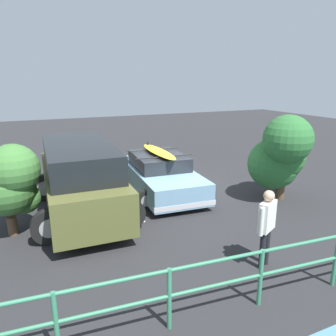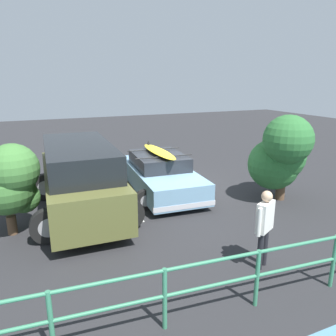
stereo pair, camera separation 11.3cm
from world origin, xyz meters
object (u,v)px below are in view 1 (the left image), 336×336
suv_car (80,178)px  person_bystander (267,222)px  bush_near_right (10,182)px  sedan_car (160,174)px  bush_near_left (281,154)px

suv_car → person_bystander: bearing=124.0°
suv_car → bush_near_right: bearing=21.1°
sedan_car → suv_car: suv_car is taller
sedan_car → bush_near_right: 4.56m
person_bystander → sedan_car: bearing=-88.2°
sedan_car → person_bystander: bearing=91.8°
sedan_car → bush_near_left: size_ratio=1.65×
suv_car → bush_near_right: size_ratio=2.31×
bush_near_left → bush_near_right: 7.30m
sedan_car → suv_car: (2.62, 0.77, 0.41)m
person_bystander → bush_near_right: bush_near_right is taller
sedan_car → person_bystander: (-0.16, 4.89, 0.35)m
person_bystander → bush_near_right: size_ratio=0.72×
bush_near_right → sedan_car: bearing=-161.8°
person_bystander → bush_near_left: bearing=-135.4°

